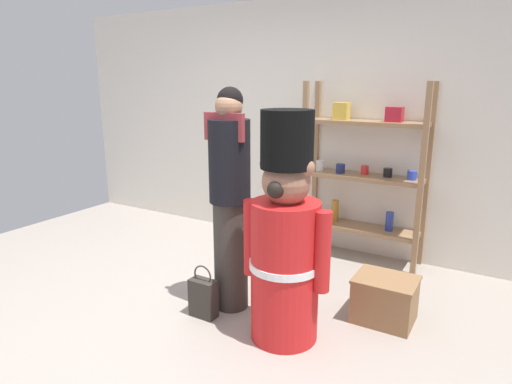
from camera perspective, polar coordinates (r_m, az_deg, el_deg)
The scene contains 7 objects.
ground_plane at distance 3.40m, azimuth -9.62°, elevation -17.18°, with size 6.40×6.40×0.00m, color #9E9389.
back_wall at distance 4.81m, azimuth 6.99°, elevation 8.63°, with size 6.40×0.12×2.60m, color silver.
merchandise_shelf at distance 4.43m, azimuth 13.78°, elevation 2.49°, with size 1.19×0.35×1.76m.
teddy_bear_guard at distance 2.97m, azimuth 3.82°, elevation -6.62°, with size 0.64×0.49×1.59m.
person_shopper at distance 3.33m, azimuth -3.40°, elevation -0.70°, with size 0.33×0.31×1.72m.
shopping_bag at distance 3.46m, azimuth -6.87°, elevation -13.43°, with size 0.21×0.11×0.42m.
display_crate at distance 3.51m, azimuth 16.39°, elevation -13.22°, with size 0.45×0.37×0.34m.
Camera 1 is at (1.92, -2.18, 1.76)m, focal length 30.76 mm.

